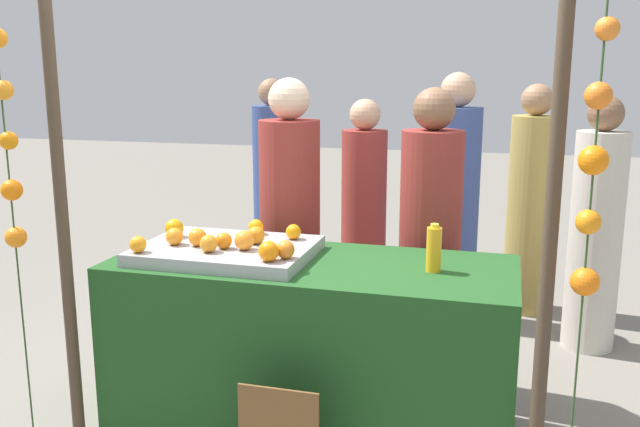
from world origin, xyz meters
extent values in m
cube|color=#1E4C1E|center=(0.00, 0.00, 0.43)|extent=(1.89, 0.77, 0.86)
cube|color=#9EA0A5|center=(-0.42, -0.03, 0.89)|extent=(0.81, 0.61, 0.06)
sphere|color=orange|center=(-0.14, 0.16, 0.95)|extent=(0.08, 0.08, 0.08)
sphere|color=orange|center=(-0.28, 0.02, 0.96)|extent=(0.09, 0.09, 0.09)
sphere|color=orange|center=(-0.07, -0.19, 0.96)|extent=(0.08, 0.08, 0.08)
sphere|color=orange|center=(-0.75, -0.27, 0.95)|extent=(0.08, 0.08, 0.08)
sphere|color=orange|center=(-0.40, -0.10, 0.95)|extent=(0.08, 0.08, 0.08)
sphere|color=orange|center=(-0.65, -0.10, 0.96)|extent=(0.08, 0.08, 0.08)
sphere|color=orange|center=(-0.12, -0.25, 0.96)|extent=(0.09, 0.09, 0.09)
sphere|color=orange|center=(-0.44, -0.18, 0.96)|extent=(0.08, 0.08, 0.08)
sphere|color=orange|center=(-0.54, -0.09, 0.96)|extent=(0.09, 0.09, 0.09)
sphere|color=orange|center=(-0.73, 0.04, 0.96)|extent=(0.09, 0.09, 0.09)
sphere|color=orange|center=(-0.35, 0.21, 0.95)|extent=(0.08, 0.08, 0.08)
sphere|color=orange|center=(-0.30, -0.10, 0.96)|extent=(0.09, 0.09, 0.09)
cylinder|color=#F4A81C|center=(0.57, -0.01, 0.96)|extent=(0.07, 0.07, 0.20)
cylinder|color=yellow|center=(0.57, -0.01, 1.06)|extent=(0.04, 0.04, 0.02)
cylinder|color=maroon|center=(-0.30, 0.61, 0.73)|extent=(0.34, 0.34, 1.47)
sphere|color=beige|center=(-0.30, 0.61, 1.58)|extent=(0.23, 0.23, 0.23)
cylinder|color=maroon|center=(0.48, 0.63, 0.71)|extent=(0.33, 0.33, 1.43)
sphere|color=brown|center=(0.48, 0.63, 1.54)|extent=(0.22, 0.22, 0.22)
cylinder|color=#384C8C|center=(-1.06, 2.47, 0.72)|extent=(0.33, 0.33, 1.44)
sphere|color=#A87A59|center=(-1.06, 2.47, 1.56)|extent=(0.23, 0.23, 0.23)
cylinder|color=beige|center=(1.41, 1.45, 0.69)|extent=(0.32, 0.32, 1.37)
sphere|color=brown|center=(1.41, 1.45, 1.48)|extent=(0.21, 0.21, 0.21)
cylinder|color=maroon|center=(-0.08, 1.55, 0.67)|extent=(0.31, 0.31, 1.34)
sphere|color=tan|center=(-0.08, 1.55, 1.44)|extent=(0.21, 0.21, 0.21)
cylinder|color=#384C8C|center=(0.52, 1.73, 0.75)|extent=(0.35, 0.35, 1.49)
sphere|color=tan|center=(0.52, 1.73, 1.61)|extent=(0.23, 0.23, 0.23)
cylinder|color=tan|center=(1.04, 2.06, 0.71)|extent=(0.33, 0.33, 1.42)
sphere|color=#A87A59|center=(1.04, 2.06, 1.53)|extent=(0.22, 0.22, 0.22)
cylinder|color=#473828|center=(-1.02, -0.43, 1.07)|extent=(0.06, 0.06, 2.14)
cylinder|color=#473828|center=(1.02, -0.43, 1.07)|extent=(0.06, 0.06, 2.14)
cylinder|color=#2D4C23|center=(-1.24, -0.47, 0.98)|extent=(0.01, 0.01, 1.97)
sphere|color=orange|center=(-1.23, -0.47, 1.65)|extent=(0.09, 0.09, 0.09)
sphere|color=orange|center=(-1.24, -0.47, 1.43)|extent=(0.08, 0.08, 0.08)
sphere|color=orange|center=(-1.23, -0.48, 1.22)|extent=(0.09, 0.09, 0.09)
sphere|color=orange|center=(-1.24, -0.47, 1.00)|extent=(0.10, 0.10, 0.10)
cylinder|color=#2D4C23|center=(1.15, -0.48, 0.98)|extent=(0.01, 0.01, 1.97)
sphere|color=orange|center=(1.15, -0.47, 1.87)|extent=(0.08, 0.08, 0.08)
sphere|color=orange|center=(1.14, -0.49, 1.65)|extent=(0.09, 0.09, 0.09)
sphere|color=orange|center=(1.14, -0.49, 1.43)|extent=(0.10, 0.10, 0.10)
sphere|color=orange|center=(1.14, -0.48, 1.22)|extent=(0.09, 0.09, 0.09)
sphere|color=orange|center=(1.15, -0.48, 1.00)|extent=(0.10, 0.10, 0.10)
camera|label=1|loc=(0.86, -2.94, 1.73)|focal=38.08mm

